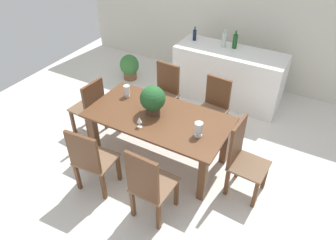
# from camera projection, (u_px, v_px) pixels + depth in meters

# --- Properties ---
(ground_plane) EXTENTS (7.04, 7.04, 0.00)m
(ground_plane) POSITION_uv_depth(u_px,v_px,m) (164.00, 151.00, 4.71)
(ground_plane) COLOR silver
(back_wall) EXTENTS (6.40, 0.10, 2.60)m
(back_wall) POSITION_uv_depth(u_px,v_px,m) (235.00, 12.00, 5.74)
(back_wall) COLOR beige
(back_wall) RESTS_ON ground
(dining_table) EXTENTS (1.88, 0.97, 0.74)m
(dining_table) POSITION_uv_depth(u_px,v_px,m) (159.00, 124.00, 4.25)
(dining_table) COLOR brown
(dining_table) RESTS_ON ground
(chair_head_end) EXTENTS (0.44, 0.47, 0.93)m
(chair_head_end) POSITION_uv_depth(u_px,v_px,m) (91.00, 105.00, 4.76)
(chair_head_end) COLOR brown
(chair_head_end) RESTS_ON ground
(chair_far_left) EXTENTS (0.46, 0.43, 0.95)m
(chair_far_left) POSITION_uv_depth(u_px,v_px,m) (165.00, 90.00, 5.09)
(chair_far_left) COLOR brown
(chair_far_left) RESTS_ON ground
(chair_foot_end) EXTENTS (0.46, 0.45, 1.03)m
(chair_foot_end) POSITION_uv_depth(u_px,v_px,m) (242.00, 156.00, 3.83)
(chair_foot_end) COLOR brown
(chair_foot_end) RESTS_ON ground
(chair_far_right) EXTENTS (0.45, 0.45, 0.94)m
(chair_far_right) POSITION_uv_depth(u_px,v_px,m) (214.00, 105.00, 4.76)
(chair_far_right) COLOR brown
(chair_far_right) RESTS_ON ground
(chair_near_left) EXTENTS (0.49, 0.45, 0.97)m
(chair_near_left) POSITION_uv_depth(u_px,v_px,m) (90.00, 159.00, 3.82)
(chair_near_left) COLOR brown
(chair_near_left) RESTS_ON ground
(chair_near_right) EXTENTS (0.44, 0.48, 1.04)m
(chair_near_right) POSITION_uv_depth(u_px,v_px,m) (148.00, 184.00, 3.47)
(chair_near_right) COLOR brown
(chair_near_right) RESTS_ON ground
(flower_centerpiece) EXTENTS (0.33, 0.33, 0.39)m
(flower_centerpiece) POSITION_uv_depth(u_px,v_px,m) (153.00, 99.00, 4.10)
(flower_centerpiece) COLOR #4C3828
(flower_centerpiece) RESTS_ON dining_table
(crystal_vase_left) EXTENTS (0.10, 0.10, 0.19)m
(crystal_vase_left) POSITION_uv_depth(u_px,v_px,m) (199.00, 128.00, 3.79)
(crystal_vase_left) COLOR silver
(crystal_vase_left) RESTS_ON dining_table
(crystal_vase_center_near) EXTENTS (0.09, 0.09, 0.17)m
(crystal_vase_center_near) POSITION_uv_depth(u_px,v_px,m) (127.00, 90.00, 4.49)
(crystal_vase_center_near) COLOR silver
(crystal_vase_center_near) RESTS_ON dining_table
(wine_glass) EXTENTS (0.06, 0.06, 0.15)m
(wine_glass) POSITION_uv_depth(u_px,v_px,m) (139.00, 120.00, 3.92)
(wine_glass) COLOR silver
(wine_glass) RESTS_ON dining_table
(kitchen_counter) EXTENTS (1.85, 0.67, 0.94)m
(kitchen_counter) POSITION_uv_depth(u_px,v_px,m) (228.00, 76.00, 5.57)
(kitchen_counter) COLOR white
(kitchen_counter) RESTS_ON ground
(wine_bottle_clear) EXTENTS (0.08, 0.08, 0.30)m
(wine_bottle_clear) POSITION_uv_depth(u_px,v_px,m) (224.00, 40.00, 5.33)
(wine_bottle_clear) COLOR #B2BFB7
(wine_bottle_clear) RESTS_ON kitchen_counter
(wine_bottle_dark) EXTENTS (0.06, 0.06, 0.24)m
(wine_bottle_dark) POSITION_uv_depth(u_px,v_px,m) (195.00, 35.00, 5.57)
(wine_bottle_dark) COLOR #0F1E38
(wine_bottle_dark) RESTS_ON kitchen_counter
(wine_bottle_amber) EXTENTS (0.08, 0.08, 0.30)m
(wine_bottle_amber) POSITION_uv_depth(u_px,v_px,m) (235.00, 41.00, 5.29)
(wine_bottle_amber) COLOR #194C1E
(wine_bottle_amber) RESTS_ON kitchen_counter
(potted_plant_floor) EXTENTS (0.37, 0.37, 0.51)m
(potted_plant_floor) POSITION_uv_depth(u_px,v_px,m) (129.00, 66.00, 6.29)
(potted_plant_floor) COLOR brown
(potted_plant_floor) RESTS_ON ground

